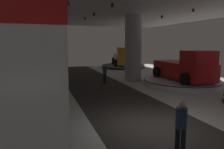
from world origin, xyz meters
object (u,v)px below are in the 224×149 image
column_right (133,48)px  visitor_walking_far (105,72)px  display_platform_mid_right (182,82)px  display_platform_deep_right (123,66)px  pickup_truck_deep_right (124,58)px  visitor_walking_near (181,123)px  column_left (12,56)px  brand_sign_pylon (17,132)px  display_platform_deep_left (16,70)px  pickup_truck_mid_right (185,68)px  display_car_deep_left (15,62)px

column_right → visitor_walking_far: 3.35m
display_platform_mid_right → visitor_walking_far: 6.07m
display_platform_deep_right → pickup_truck_deep_right: pickup_truck_deep_right is taller
pickup_truck_deep_right → visitor_walking_far: size_ratio=3.56×
pickup_truck_deep_right → visitor_walking_near: pickup_truck_deep_right is taller
visitor_walking_far → display_platform_deep_right: bearing=60.4°
column_left → brand_sign_pylon: column_left is taller
display_platform_deep_left → visitor_walking_near: bearing=-72.9°
pickup_truck_deep_right → pickup_truck_mid_right: bearing=-89.5°
display_platform_deep_right → visitor_walking_near: (-6.62, -20.70, 0.70)m
column_left → display_platform_deep_right: column_left is taller
brand_sign_pylon → pickup_truck_mid_right: 15.09m
display_platform_deep_right → display_platform_mid_right: 12.08m
display_platform_deep_right → display_platform_deep_left: 12.93m
column_left → pickup_truck_deep_right: (11.19, 17.12, -1.44)m
display_car_deep_left → pickup_truck_mid_right: bearing=-43.4°
display_platform_mid_right → pickup_truck_mid_right: bearing=-91.1°
pickup_truck_deep_right → display_car_deep_left: (-12.86, 0.18, -0.19)m
visitor_walking_far → visitor_walking_near: bearing=-95.6°
display_car_deep_left → visitor_walking_far: 12.14m
pickup_truck_deep_right → display_platform_deep_left: bearing=179.3°
column_left → display_platform_deep_right: 20.91m
column_right → display_car_deep_left: 13.64m
column_right → visitor_walking_near: (-3.81, -11.59, -1.84)m
column_right → display_platform_mid_right: size_ratio=0.94×
display_platform_mid_right → visitor_walking_near: size_ratio=3.66×
column_right → pickup_truck_mid_right: (2.82, -3.29, -1.44)m
pickup_truck_deep_right → display_platform_deep_left: (-12.85, 0.15, -1.11)m
brand_sign_pylon → display_platform_deep_right: size_ratio=0.75×
column_right → display_platform_deep_left: 13.75m
display_platform_deep_right → display_platform_deep_left: (-12.93, -0.16, -0.01)m
column_right → pickup_truck_mid_right: bearing=-49.4°
brand_sign_pylon → display_platform_mid_right: size_ratio=0.73×
display_platform_deep_right → visitor_walking_near: visitor_walking_near is taller
display_car_deep_left → column_left: bearing=-84.5°
brand_sign_pylon → visitor_walking_far: (5.13, 13.28, -1.29)m
column_left → pickup_truck_deep_right: bearing=56.8°
display_platform_mid_right → display_car_deep_left: bearing=137.4°
brand_sign_pylon → pickup_truck_deep_right: bearing=65.0°
column_left → visitor_walking_far: column_left is taller
column_left → visitor_walking_near: column_left is taller
pickup_truck_mid_right → display_platform_deep_left: bearing=136.6°
display_car_deep_left → visitor_walking_far: size_ratio=2.87×
display_platform_mid_right → visitor_walking_near: visitor_walking_near is taller
column_left → visitor_walking_far: (5.74, 7.68, -1.84)m
pickup_truck_mid_right → visitor_walking_near: bearing=-128.6°
display_platform_mid_right → column_left: bearing=-154.7°
column_left → display_platform_deep_right: size_ratio=0.97×
pickup_truck_mid_right → column_right: bearing=130.6°
display_platform_deep_left → display_platform_mid_right: bearing=-42.6°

